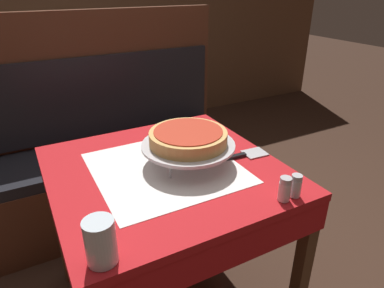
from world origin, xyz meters
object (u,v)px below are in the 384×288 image
Objects in this scene: booth_bench at (91,167)px; condiment_caddy at (75,67)px; pizza_pan_stand at (188,146)px; dining_table_front at (166,188)px; pepper_shaker at (296,186)px; water_glass_near at (100,242)px; deep_dish_pizza at (188,137)px; dining_table_rear at (67,84)px; salt_shaker at (285,189)px; pizza_server at (236,157)px.

booth_bench is 0.95m from condiment_caddy.
booth_bench is at bearing 104.60° from pizza_pan_stand.
pepper_shaker is (0.30, -0.37, 0.13)m from dining_table_front.
deep_dish_pizza is at bearing 39.02° from water_glass_near.
condiment_caddy is (-0.00, 1.67, 0.14)m from dining_table_front.
dining_table_front is at bearing -89.85° from condiment_caddy.
dining_table_front is 1.67m from condiment_caddy.
pizza_pan_stand is 2.34× the size of condiment_caddy.
booth_bench reaches higher than water_glass_near.
pepper_shaker is at bearing -79.95° from dining_table_rear.
deep_dish_pizza is (0.22, -0.84, 0.49)m from booth_bench.
condiment_caddy is (-0.25, 2.04, 0.00)m from salt_shaker.
dining_table_rear is 0.16m from condiment_caddy.
deep_dish_pizza is (0.09, -0.02, 0.21)m from dining_table_front.
pepper_shaker is 0.52× the size of condiment_caddy.
condiment_caddy is (0.13, 0.84, 0.42)m from booth_bench.
salt_shaker is (0.16, -0.35, -0.07)m from deep_dish_pizza.
booth_bench reaches higher than pizza_server.
deep_dish_pizza is at bearing 120.54° from pepper_shaker.
dining_table_front is at bearing 167.76° from pizza_server.
condiment_caddy is at bearing 93.13° from pizza_pan_stand.
condiment_caddy is (0.33, 2.03, -0.02)m from water_glass_near.
salt_shaker is (0.25, -0.37, 0.13)m from dining_table_front.
dining_table_rear is at bearing 98.80° from salt_shaker.
salt_shaker reaches higher than dining_table_rear.
pizza_server is 1.75m from condiment_caddy.
pizza_pan_stand is at bearing 167.36° from pizza_server.
water_glass_near reaches higher than dining_table_front.
pizza_pan_stand reaches higher than dining_table_front.
deep_dish_pizza is 0.42m from pepper_shaker.
condiment_caddy is at bearing 99.28° from pizza_server.
water_glass_near is (-0.26, -2.08, 0.16)m from dining_table_rear.
condiment_caddy is at bearing -38.48° from dining_table_rear.
water_glass_near is 2.05m from condiment_caddy.
booth_bench is at bearing 109.70° from pepper_shaker.
dining_table_rear is 2.60× the size of pizza_server.
dining_table_front is at bearing 168.64° from pizza_pan_stand.
booth_bench is at bearing 104.60° from deep_dish_pizza.
dining_table_front is 0.48× the size of booth_bench.
pizza_server is at bearing -80.72° from condiment_caddy.
water_glass_near is at bearing -153.95° from pizza_server.
salt_shaker is 0.05m from pepper_shaker.
salt_shaker is 2.05m from condiment_caddy.
pizza_pan_stand is at bearing -175.24° from deep_dish_pizza.
salt_shaker is (0.16, -0.35, -0.04)m from pizza_pan_stand.
dining_table_rear is 2.60× the size of deep_dish_pizza.
pizza_pan_stand is 2.85× the size of water_glass_near.
pizza_server is (0.19, -0.04, -0.11)m from deep_dish_pizza.
salt_shaker reaches higher than dining_table_front.
condiment_caddy reaches higher than deep_dish_pizza.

